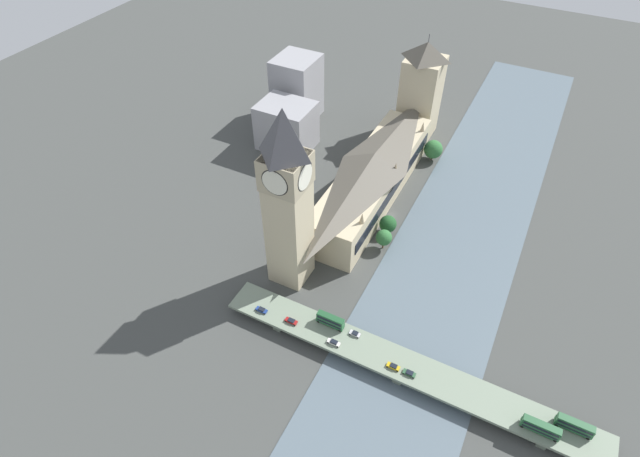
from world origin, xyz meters
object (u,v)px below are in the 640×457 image
object	(u,v)px
road_bridge	(403,366)
car_northbound_tail	(291,321)
parliament_hall	(373,176)
double_decker_bus_rear	(541,427)
double_decker_bus_mid	(575,425)
car_northbound_mid	(393,366)
car_southbound_tail	(409,373)
double_decker_bus_lead	(330,320)
car_southbound_mid	(334,342)
car_southbound_lead	(262,310)
car_northbound_lead	(355,334)
victoria_tower	(421,90)
clock_tower	(287,197)

from	to	relation	value
road_bridge	car_northbound_tail	xyz separation A→B (m)	(42.55, 2.28, 1.60)
parliament_hall	double_decker_bus_rear	distance (m)	124.43
double_decker_bus_mid	car_northbound_mid	xyz separation A→B (m)	(56.76, 5.12, -1.91)
double_decker_bus_mid	car_southbound_tail	xyz separation A→B (m)	(51.09, 5.02, -1.97)
road_bridge	double_decker_bus_lead	distance (m)	29.71
double_decker_bus_mid	car_southbound_mid	world-z (taller)	double_decker_bus_mid
car_northbound_mid	car_southbound_lead	world-z (taller)	car_southbound_lead
double_decker_bus_rear	parliament_hall	bearing A→B (deg)	-42.95
parliament_hall	car_northbound_lead	xyz separation A→B (m)	(-26.34, 78.45, -7.43)
double_decker_bus_mid	car_northbound_tail	world-z (taller)	double_decker_bus_mid
victoria_tower	double_decker_bus_mid	world-z (taller)	victoria_tower
clock_tower	double_decker_bus_mid	size ratio (longest dim) A/B	6.97
double_decker_bus_rear	car_southbound_tail	bearing A→B (deg)	-0.36
parliament_hall	road_bridge	size ratio (longest dim) A/B	0.73
road_bridge	car_southbound_lead	bearing A→B (deg)	3.06
car_northbound_lead	car_northbound_mid	distance (m)	18.03
clock_tower	car_southbound_lead	xyz separation A→B (m)	(-1.04, 24.43, -35.98)
clock_tower	car_southbound_lead	world-z (taller)	clock_tower
parliament_hall	car_northbound_tail	xyz separation A→B (m)	(-3.40, 84.09, -7.37)
road_bridge	car_southbound_lead	xyz separation A→B (m)	(54.84, 2.94, 1.61)
car_northbound_mid	car_southbound_lead	xyz separation A→B (m)	(52.20, 0.21, -0.00)
clock_tower	double_decker_bus_lead	xyz separation A→B (m)	(-26.57, 18.29, -33.95)
double_decker_bus_mid	car_southbound_tail	distance (m)	51.37
double_decker_bus_mid	car_northbound_lead	xyz separation A→B (m)	(73.72, -0.97, -1.97)
double_decker_bus_rear	car_southbound_mid	bearing A→B (deg)	0.45
car_northbound_tail	car_southbound_mid	xyz separation A→B (m)	(-17.83, 1.15, 0.05)
clock_tower	car_southbound_mid	distance (m)	53.71
victoria_tower	double_decker_bus_mid	bearing A→B (deg)	125.14
double_decker_bus_rear	car_southbound_lead	xyz separation A→B (m)	(99.88, 0.06, -1.85)
parliament_hall	double_decker_bus_mid	distance (m)	127.86
car_northbound_mid	car_southbound_mid	xyz separation A→B (m)	(22.07, 0.71, 0.04)
double_decker_bus_mid	car_northbound_lead	distance (m)	73.76
parliament_hall	road_bridge	world-z (taller)	parliament_hall
car_northbound_mid	double_decker_bus_rear	bearing A→B (deg)	179.82
car_southbound_lead	double_decker_bus_lead	bearing A→B (deg)	-166.49
road_bridge	double_decker_bus_mid	distance (m)	54.28
parliament_hall	victoria_tower	bearing A→B (deg)	-89.95
road_bridge	car_southbound_mid	distance (m)	25.01
car_northbound_tail	car_southbound_tail	bearing A→B (deg)	179.58
double_decker_bus_mid	double_decker_bus_lead	bearing A→B (deg)	-0.55
car_northbound_tail	car_southbound_lead	bearing A→B (deg)	3.04
car_southbound_mid	clock_tower	bearing A→B (deg)	-38.65
road_bridge	car_southbound_tail	distance (m)	4.29
clock_tower	double_decker_bus_mid	distance (m)	116.73
parliament_hall	clock_tower	distance (m)	67.50
double_decker_bus_lead	victoria_tower	bearing A→B (deg)	-83.27
clock_tower	road_bridge	xyz separation A→B (m)	(-55.88, 21.49, -37.59)
car_northbound_mid	car_southbound_tail	size ratio (longest dim) A/B	1.02
car_southbound_mid	car_southbound_lead	bearing A→B (deg)	-0.95
double_decker_bus_lead	double_decker_bus_mid	distance (m)	83.43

